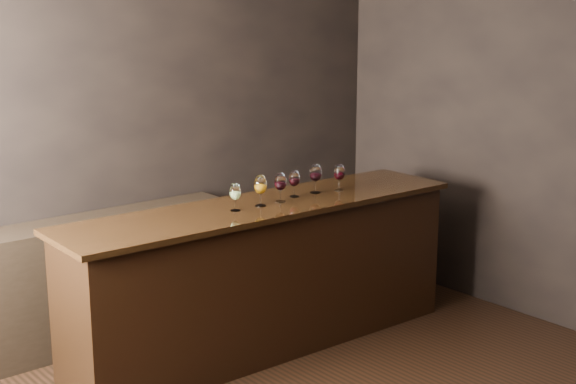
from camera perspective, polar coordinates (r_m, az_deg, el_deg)
room_shell at (r=4.09m, az=-1.34°, el=5.18°), size 5.02×4.52×2.81m
bar_counter at (r=5.66m, az=-1.65°, el=-6.18°), size 2.90×0.71×1.01m
bar_top at (r=5.51m, az=-1.68°, el=-1.02°), size 3.00×0.78×0.04m
back_bar_shelf at (r=5.88m, az=-15.28°, el=-6.43°), size 2.53×0.40×0.91m
glass_white at (r=5.30m, az=-3.78°, el=-0.05°), size 0.08×0.08×0.18m
glass_amber at (r=5.41m, az=-1.97°, el=0.45°), size 0.09×0.09×0.21m
glass_red_a at (r=5.52m, az=-0.55°, el=0.65°), size 0.08×0.08×0.20m
glass_red_b at (r=5.67m, az=0.45°, el=0.91°), size 0.08×0.08×0.19m
glass_red_c at (r=5.80m, az=1.97°, el=1.30°), size 0.09×0.09×0.21m
glass_red_d at (r=5.88m, az=3.68°, el=1.34°), size 0.08×0.08×0.19m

